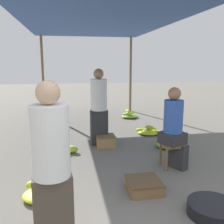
# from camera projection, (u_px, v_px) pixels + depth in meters

# --- Properties ---
(canopy_post_back_left) EXTENTS (0.08, 0.08, 2.55)m
(canopy_post_back_left) POSITION_uv_depth(u_px,v_px,m) (43.00, 76.00, 8.14)
(canopy_post_back_left) COLOR olive
(canopy_post_back_left) RESTS_ON ground
(canopy_post_back_right) EXTENTS (0.08, 0.08, 2.55)m
(canopy_post_back_right) POSITION_uv_depth(u_px,v_px,m) (131.00, 75.00, 8.65)
(canopy_post_back_right) COLOR olive
(canopy_post_back_right) RESTS_ON ground
(canopy_tarp) EXTENTS (3.35, 7.33, 0.04)m
(canopy_tarp) POSITION_uv_depth(u_px,v_px,m) (102.00, 16.00, 4.80)
(canopy_tarp) COLOR #33569E
(canopy_tarp) RESTS_ON canopy_post_front_left
(vendor_foreground) EXTENTS (0.36, 0.36, 1.54)m
(vendor_foreground) POSITION_uv_depth(u_px,v_px,m) (52.00, 167.00, 2.13)
(vendor_foreground) COLOR #4C4238
(vendor_foreground) RESTS_ON ground
(stool) EXTENTS (0.34, 0.34, 0.41)m
(stool) POSITION_uv_depth(u_px,v_px,m) (172.00, 148.00, 4.01)
(stool) COLOR brown
(stool) RESTS_ON ground
(vendor_seated) EXTENTS (0.45, 0.45, 1.31)m
(vendor_seated) POSITION_uv_depth(u_px,v_px,m) (174.00, 127.00, 3.94)
(vendor_seated) COLOR #2D2D33
(vendor_seated) RESTS_ON ground
(basin_black) EXTENTS (0.57, 0.57, 0.14)m
(basin_black) POSITION_uv_depth(u_px,v_px,m) (213.00, 209.00, 2.77)
(basin_black) COLOR black
(basin_black) RESTS_ON ground
(banana_pile_left_0) EXTENTS (0.61, 0.47, 0.21)m
(banana_pile_left_0) POSITION_uv_depth(u_px,v_px,m) (61.00, 149.00, 4.71)
(banana_pile_left_0) COLOR #AFCA2D
(banana_pile_left_0) RESTS_ON ground
(banana_pile_left_1) EXTENTS (0.51, 0.49, 0.25)m
(banana_pile_left_1) POSITION_uv_depth(u_px,v_px,m) (52.00, 128.00, 6.19)
(banana_pile_left_1) COLOR #91BE32
(banana_pile_left_1) RESTS_ON ground
(banana_pile_left_2) EXTENTS (0.53, 0.49, 0.16)m
(banana_pile_left_2) POSITION_uv_depth(u_px,v_px,m) (59.00, 118.00, 7.47)
(banana_pile_left_2) COLOR #BACF2B
(banana_pile_left_2) RESTS_ON ground
(banana_pile_left_3) EXTENTS (0.56, 0.56, 0.29)m
(banana_pile_left_3) POSITION_uv_depth(u_px,v_px,m) (45.00, 191.00, 3.12)
(banana_pile_left_3) COLOR #92BF32
(banana_pile_left_3) RESTS_ON ground
(banana_pile_right_0) EXTENTS (0.52, 0.52, 0.26)m
(banana_pile_right_0) POSITION_uv_depth(u_px,v_px,m) (129.00, 115.00, 7.77)
(banana_pile_right_0) COLOR #88BB34
(banana_pile_right_0) RESTS_ON ground
(banana_pile_right_1) EXTENTS (0.53, 0.49, 0.27)m
(banana_pile_right_1) POSITION_uv_depth(u_px,v_px,m) (169.00, 144.00, 5.01)
(banana_pile_right_1) COLOR yellow
(banana_pile_right_1) RESTS_ON ground
(banana_pile_right_2) EXTENTS (0.60, 0.57, 0.22)m
(banana_pile_right_2) POSITION_uv_depth(u_px,v_px,m) (150.00, 131.00, 6.01)
(banana_pile_right_2) COLOR #CBD628
(banana_pile_right_2) RESTS_ON ground
(crate_near) EXTENTS (0.44, 0.44, 0.16)m
(crate_near) POSITION_uv_depth(u_px,v_px,m) (144.00, 186.00, 3.29)
(crate_near) COLOR brown
(crate_near) RESTS_ON ground
(crate_mid) EXTENTS (0.38, 0.38, 0.22)m
(crate_mid) POSITION_uv_depth(u_px,v_px,m) (106.00, 141.00, 5.08)
(crate_mid) COLOR #9E7A4C
(crate_mid) RESTS_ON ground
(shopper_walking_mid) EXTENTS (0.36, 0.35, 1.57)m
(shopper_walking_mid) POSITION_uv_depth(u_px,v_px,m) (99.00, 106.00, 5.09)
(shopper_walking_mid) COLOR #2D2D33
(shopper_walking_mid) RESTS_ON ground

